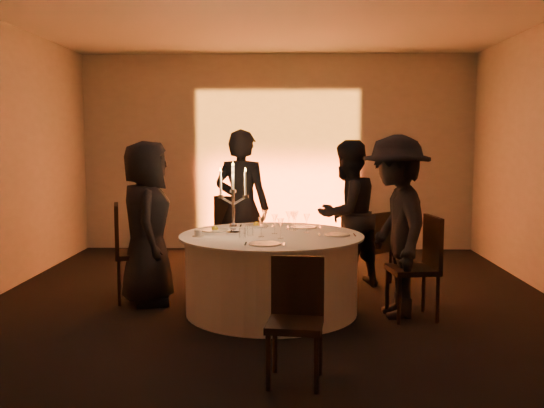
{
  "coord_description": "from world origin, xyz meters",
  "views": [
    {
      "loc": [
        0.16,
        -5.85,
        1.69
      ],
      "look_at": [
        0.0,
        0.2,
        1.05
      ],
      "focal_mm": 40.0,
      "sensor_mm": 36.0,
      "label": 1
    }
  ],
  "objects_px": {
    "guest_back_right": "(347,214)",
    "candelabra": "(233,209)",
    "chair_front": "(296,312)",
    "guest_back_left": "(242,208)",
    "guest_right": "(396,226)",
    "chair_back_right": "(376,244)",
    "chair_right": "(421,261)",
    "chair_back_left": "(236,232)",
    "chair_left": "(129,246)",
    "coffee_cup": "(198,233)",
    "guest_left": "(147,223)",
    "banquet_table": "(271,273)"
  },
  "relations": [
    {
      "from": "guest_back_right",
      "to": "candelabra",
      "type": "height_order",
      "value": "guest_back_right"
    },
    {
      "from": "chair_front",
      "to": "guest_back_left",
      "type": "xyz_separation_m",
      "value": [
        -0.6,
        2.84,
        0.42
      ]
    },
    {
      "from": "guest_right",
      "to": "chair_back_right",
      "type": "bearing_deg",
      "value": 174.94
    },
    {
      "from": "chair_front",
      "to": "guest_right",
      "type": "bearing_deg",
      "value": 65.45
    },
    {
      "from": "chair_back_right",
      "to": "chair_right",
      "type": "height_order",
      "value": "chair_right"
    },
    {
      "from": "chair_back_left",
      "to": "chair_front",
      "type": "height_order",
      "value": "chair_back_left"
    },
    {
      "from": "chair_left",
      "to": "candelabra",
      "type": "bearing_deg",
      "value": -123.18
    },
    {
      "from": "candelabra",
      "to": "coffee_cup",
      "type": "bearing_deg",
      "value": -154.4
    },
    {
      "from": "guest_back_left",
      "to": "guest_back_right",
      "type": "bearing_deg",
      "value": -167.53
    },
    {
      "from": "chair_left",
      "to": "guest_right",
      "type": "relative_size",
      "value": 0.59
    },
    {
      "from": "chair_front",
      "to": "coffee_cup",
      "type": "bearing_deg",
      "value": 127.35
    },
    {
      "from": "chair_back_left",
      "to": "guest_back_left",
      "type": "distance_m",
      "value": 0.42
    },
    {
      "from": "chair_back_left",
      "to": "chair_right",
      "type": "distance_m",
      "value": 2.45
    },
    {
      "from": "chair_back_left",
      "to": "guest_left",
      "type": "distance_m",
      "value": 1.4
    },
    {
      "from": "banquet_table",
      "to": "candelabra",
      "type": "xyz_separation_m",
      "value": [
        -0.38,
        0.02,
        0.63
      ]
    },
    {
      "from": "chair_right",
      "to": "chair_front",
      "type": "xyz_separation_m",
      "value": [
        -1.2,
        -1.52,
        -0.07
      ]
    },
    {
      "from": "chair_back_right",
      "to": "guest_back_right",
      "type": "distance_m",
      "value": 0.55
    },
    {
      "from": "chair_right",
      "to": "guest_back_right",
      "type": "height_order",
      "value": "guest_back_right"
    },
    {
      "from": "chair_left",
      "to": "chair_front",
      "type": "xyz_separation_m",
      "value": [
        1.73,
        -2.07,
        -0.1
      ]
    },
    {
      "from": "chair_back_left",
      "to": "guest_back_left",
      "type": "bearing_deg",
      "value": 128.65
    },
    {
      "from": "banquet_table",
      "to": "chair_front",
      "type": "relative_size",
      "value": 2.07
    },
    {
      "from": "chair_right",
      "to": "guest_back_right",
      "type": "bearing_deg",
      "value": -161.8
    },
    {
      "from": "chair_back_left",
      "to": "banquet_table",
      "type": "bearing_deg",
      "value": 125.84
    },
    {
      "from": "chair_right",
      "to": "guest_back_left",
      "type": "height_order",
      "value": "guest_back_left"
    },
    {
      "from": "banquet_table",
      "to": "guest_back_right",
      "type": "height_order",
      "value": "guest_back_right"
    },
    {
      "from": "chair_left",
      "to": "guest_back_left",
      "type": "bearing_deg",
      "value": -71.7
    },
    {
      "from": "banquet_table",
      "to": "chair_right",
      "type": "distance_m",
      "value": 1.44
    },
    {
      "from": "candelabra",
      "to": "guest_left",
      "type": "bearing_deg",
      "value": 164.4
    },
    {
      "from": "banquet_table",
      "to": "chair_left",
      "type": "relative_size",
      "value": 1.75
    },
    {
      "from": "guest_left",
      "to": "guest_back_right",
      "type": "height_order",
      "value": "guest_back_right"
    },
    {
      "from": "chair_left",
      "to": "chair_back_right",
      "type": "bearing_deg",
      "value": -88.85
    },
    {
      "from": "chair_right",
      "to": "coffee_cup",
      "type": "xyz_separation_m",
      "value": [
        -2.12,
        0.04,
        0.25
      ]
    },
    {
      "from": "chair_left",
      "to": "chair_back_left",
      "type": "relative_size",
      "value": 1.0
    },
    {
      "from": "guest_back_right",
      "to": "coffee_cup",
      "type": "xyz_separation_m",
      "value": [
        -1.54,
        -1.15,
        -0.05
      ]
    },
    {
      "from": "banquet_table",
      "to": "chair_back_left",
      "type": "relative_size",
      "value": 1.75
    },
    {
      "from": "chair_left",
      "to": "guest_left",
      "type": "height_order",
      "value": "guest_left"
    },
    {
      "from": "banquet_table",
      "to": "chair_left",
      "type": "xyz_separation_m",
      "value": [
        -1.51,
        0.38,
        0.2
      ]
    },
    {
      "from": "coffee_cup",
      "to": "chair_right",
      "type": "bearing_deg",
      "value": -1.05
    },
    {
      "from": "chair_back_right",
      "to": "guest_right",
      "type": "xyz_separation_m",
      "value": [
        -0.01,
        -1.3,
        0.39
      ]
    },
    {
      "from": "chair_back_left",
      "to": "coffee_cup",
      "type": "xyz_separation_m",
      "value": [
        -0.23,
        -1.52,
        0.22
      ]
    },
    {
      "from": "chair_back_left",
      "to": "guest_left",
      "type": "relative_size",
      "value": 0.61
    },
    {
      "from": "banquet_table",
      "to": "guest_right",
      "type": "bearing_deg",
      "value": -4.73
    },
    {
      "from": "chair_back_right",
      "to": "chair_front",
      "type": "height_order",
      "value": "chair_front"
    },
    {
      "from": "chair_front",
      "to": "guest_right",
      "type": "distance_m",
      "value": 1.91
    },
    {
      "from": "banquet_table",
      "to": "chair_right",
      "type": "relative_size",
      "value": 1.84
    },
    {
      "from": "chair_left",
      "to": "guest_left",
      "type": "relative_size",
      "value": 0.61
    },
    {
      "from": "candelabra",
      "to": "chair_left",
      "type": "bearing_deg",
      "value": 162.52
    },
    {
      "from": "guest_back_right",
      "to": "chair_right",
      "type": "bearing_deg",
      "value": 76.69
    },
    {
      "from": "chair_back_left",
      "to": "chair_front",
      "type": "distance_m",
      "value": 3.15
    },
    {
      "from": "chair_left",
      "to": "chair_back_right",
      "type": "distance_m",
      "value": 2.83
    }
  ]
}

